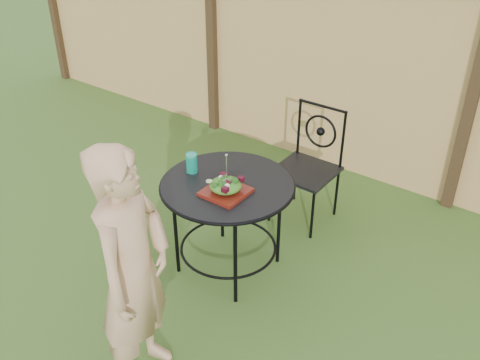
{
  "coord_description": "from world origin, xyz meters",
  "views": [
    {
      "loc": [
        2.14,
        -2.03,
        2.62
      ],
      "look_at": [
        0.33,
        0.42,
        0.75
      ],
      "focal_mm": 40.0,
      "sensor_mm": 36.0,
      "label": 1
    }
  ],
  "objects_px": {
    "patio_table": "(228,200)",
    "salad_plate": "(226,192)",
    "patio_chair": "(309,163)",
    "diner": "(134,274)"
  },
  "relations": [
    {
      "from": "patio_table",
      "to": "diner",
      "type": "xyz_separation_m",
      "value": [
        0.18,
        -1.04,
        0.17
      ]
    },
    {
      "from": "diner",
      "to": "salad_plate",
      "type": "distance_m",
      "value": 0.94
    },
    {
      "from": "patio_table",
      "to": "patio_chair",
      "type": "height_order",
      "value": "patio_chair"
    },
    {
      "from": "patio_table",
      "to": "salad_plate",
      "type": "relative_size",
      "value": 3.42
    },
    {
      "from": "patio_chair",
      "to": "patio_table",
      "type": "bearing_deg",
      "value": -97.33
    },
    {
      "from": "patio_table",
      "to": "diner",
      "type": "distance_m",
      "value": 1.06
    },
    {
      "from": "diner",
      "to": "salad_plate",
      "type": "relative_size",
      "value": 5.59
    },
    {
      "from": "salad_plate",
      "to": "diner",
      "type": "bearing_deg",
      "value": -83.07
    },
    {
      "from": "patio_table",
      "to": "diner",
      "type": "bearing_deg",
      "value": -80.02
    },
    {
      "from": "patio_chair",
      "to": "diner",
      "type": "bearing_deg",
      "value": -88.12
    }
  ]
}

